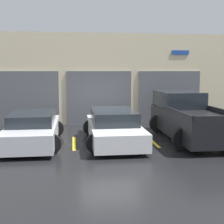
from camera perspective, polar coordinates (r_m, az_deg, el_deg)
ground_plane at (r=12.99m, az=-0.28°, el=-4.51°), size 28.00×28.00×0.00m
shophouse_building at (r=15.97m, az=-1.74°, el=5.86°), size 14.37×0.68×4.57m
pickup_truck at (r=12.86m, az=13.57°, el=-0.98°), size 2.42×5.08×1.83m
sedan_white at (r=11.92m, az=0.28°, el=-2.76°), size 2.24×4.71×1.23m
sedan_side at (r=11.91m, az=-14.26°, el=-3.08°), size 2.18×4.43×1.18m
parking_stripe_left at (r=11.91m, az=-6.94°, el=-5.67°), size 0.12×2.20×0.01m
parking_stripe_centre at (r=12.29m, az=7.31°, el=-5.26°), size 0.12×2.20×0.01m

